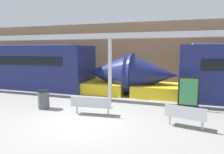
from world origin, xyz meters
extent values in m
plane|color=gray|center=(0.00, 0.00, 0.00)|extent=(60.00, 60.00, 0.00)
cube|color=#937051|center=(0.00, 9.06, 2.50)|extent=(56.00, 0.20, 5.00)
cone|color=navy|center=(2.08, 5.45, 1.32)|extent=(3.14, 2.63, 2.63)
cube|color=yellow|center=(2.38, 5.45, 0.35)|extent=(2.83, 2.46, 0.70)
cube|color=navy|center=(-9.39, 5.45, 1.55)|extent=(14.24, 2.90, 3.10)
cone|color=navy|center=(-0.70, 5.45, 1.32)|extent=(3.14, 2.63, 2.63)
cube|color=yellow|center=(-1.00, 5.45, 0.35)|extent=(2.83, 2.46, 0.70)
cube|color=gray|center=(-9.39, 5.45, 3.15)|extent=(12.81, 1.74, 0.10)
cube|color=#ADB2B7|center=(0.06, 0.83, 0.40)|extent=(1.84, 0.61, 0.04)
cube|color=#ADB2B7|center=(0.08, 0.63, 0.63)|extent=(1.80, 0.21, 0.41)
cylinder|color=#ADB2B7|center=(-0.66, 0.76, 0.19)|extent=(0.07, 0.07, 0.38)
cylinder|color=#ADB2B7|center=(0.78, 0.90, 0.19)|extent=(0.07, 0.07, 0.38)
cube|color=#ADB2B7|center=(3.90, 0.55, 0.40)|extent=(1.49, 0.70, 0.04)
cube|color=#ADB2B7|center=(3.86, 0.36, 0.63)|extent=(1.41, 0.31, 0.41)
cylinder|color=#ADB2B7|center=(3.33, 0.66, 0.19)|extent=(0.07, 0.07, 0.38)
cylinder|color=#ADB2B7|center=(4.46, 0.44, 0.19)|extent=(0.07, 0.07, 0.38)
cylinder|color=#4C4F54|center=(-2.55, 0.96, 0.42)|extent=(0.52, 0.52, 0.85)
cylinder|color=black|center=(-2.55, 0.96, 0.88)|extent=(0.55, 0.55, 0.06)
cube|color=black|center=(4.08, 2.80, 0.81)|extent=(0.93, 0.06, 1.63)
cube|color=#38844C|center=(4.08, 2.77, 0.90)|extent=(0.79, 0.01, 1.24)
cylinder|color=silver|center=(0.07, 3.27, 1.71)|extent=(0.21, 0.21, 3.41)
cube|color=#B7B7BC|center=(0.07, 3.27, 3.55)|extent=(28.00, 0.60, 0.28)
camera|label=1|loc=(3.48, -6.97, 2.84)|focal=32.00mm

